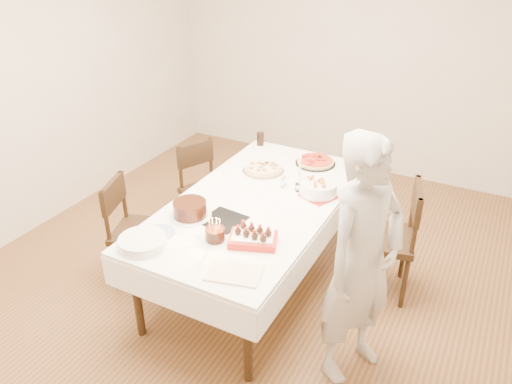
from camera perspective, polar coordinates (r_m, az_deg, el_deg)
The scene contains 22 objects.
floor at distance 4.27m, azimuth -0.22°, elevation -9.57°, with size 5.00×5.00×0.00m, color brown.
wall_back at distance 5.83m, azimuth 11.82°, elevation 15.22°, with size 4.50×0.04×2.70m, color beige.
wall_left at distance 5.01m, azimuth -24.06°, elevation 11.25°, with size 0.04×5.00×2.70m, color beige.
dining_table at distance 4.02m, azimuth 0.00°, elevation -5.70°, with size 1.14×2.14×0.75m, color white.
chair_right_savory at distance 3.99m, azimuth 14.29°, elevation -5.13°, with size 0.49×0.49×0.96m, color #311F10, non-canonical shape.
chair_left_savory at distance 4.62m, azimuth -5.54°, elevation -0.01°, with size 0.45×0.45×0.87m, color #311F10, non-canonical shape.
chair_left_dessert at distance 4.11m, azimuth -13.02°, elevation -4.45°, with size 0.46×0.46×0.89m, color #311F10, non-canonical shape.
person at distance 3.08m, azimuth 12.01°, elevation -7.94°, with size 0.61×0.40×1.66m, color beige.
pizza_white at distance 4.26m, azimuth 0.83°, elevation 2.60°, with size 0.36×0.36×0.04m, color beige.
pizza_pepperoni at distance 4.43m, azimuth 6.81°, elevation 3.48°, with size 0.35×0.35×0.04m, color red.
red_placemat at distance 3.91m, azimuth 7.20°, elevation -0.50°, with size 0.24×0.24×0.01m, color #B21E1E.
pasta_bowl at distance 3.92m, azimuth 7.14°, elevation 0.51°, with size 0.30×0.30×0.09m, color white.
taper_candle at distance 3.91m, azimuth 5.02°, elevation 2.19°, with size 0.07×0.07×0.31m, color white.
shaker_pair at distance 4.00m, azimuth 3.03°, elevation 1.00°, with size 0.07×0.07×0.08m, color white, non-canonical shape.
cola_glass at distance 4.78m, azimuth 0.50°, elevation 6.09°, with size 0.07×0.07×0.12m, color black.
layer_cake at distance 3.62m, azimuth -7.55°, elevation -1.98°, with size 0.31×0.31×0.12m, color black.
cake_board at distance 3.59m, azimuth -3.76°, elevation -3.24°, with size 0.28×0.28×0.01m, color black.
birthday_cake at distance 3.33m, azimuth -4.72°, elevation -4.29°, with size 0.13×0.13×0.14m, color #34190E.
strawberry_box at distance 3.31m, azimuth -0.34°, elevation -5.29°, with size 0.31×0.21×0.08m, color red, non-canonical shape.
box_lid at distance 3.07m, azimuth -2.50°, elevation -9.31°, with size 0.33×0.22×0.03m, color beige.
plate_stack at distance 3.37m, azimuth -12.85°, elevation -5.57°, with size 0.32×0.32×0.06m, color white.
china_plate at distance 3.49m, azimuth -11.12°, elevation -4.62°, with size 0.23×0.23×0.01m, color white.
Camera 1 is at (1.59, -2.96, 2.63)m, focal length 35.00 mm.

